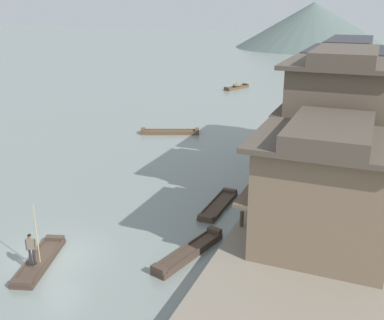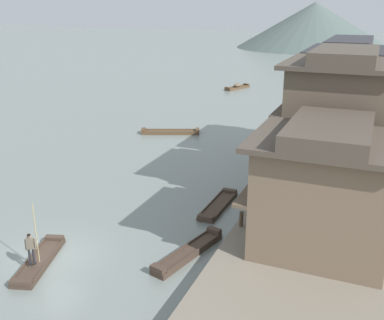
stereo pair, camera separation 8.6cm
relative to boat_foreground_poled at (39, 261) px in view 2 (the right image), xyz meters
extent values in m
plane|color=gray|center=(0.26, 0.81, -0.13)|extent=(400.00, 400.00, 0.00)
cube|color=#423328|center=(0.00, 0.00, -0.03)|extent=(2.33, 4.40, 0.21)
cube|color=#423328|center=(-0.61, 1.89, 0.17)|extent=(1.02, 0.64, 0.19)
cube|color=#423328|center=(0.61, -1.89, 0.17)|extent=(1.02, 0.64, 0.19)
cube|color=#423328|center=(-0.47, -0.15, 0.12)|extent=(1.23, 3.62, 0.08)
cube|color=#423328|center=(0.47, 0.15, 0.12)|extent=(1.23, 3.62, 0.08)
cube|color=black|center=(0.11, -0.67, 0.29)|extent=(0.19, 0.24, 0.05)
cylinder|color=#232328|center=(0.13, -0.70, 0.70)|extent=(0.11, 0.11, 0.78)
cube|color=black|center=(0.27, -0.58, 0.29)|extent=(0.19, 0.24, 0.05)
cylinder|color=#232328|center=(0.29, -0.62, 0.70)|extent=(0.11, 0.11, 0.78)
cube|color=#665B4C|center=(0.21, -0.66, 1.35)|extent=(0.38, 0.33, 0.52)
cylinder|color=#665B4C|center=(0.00, -0.71, 1.28)|extent=(0.08, 0.08, 0.56)
cylinder|color=#665B4C|center=(0.37, -0.51, 1.28)|extent=(0.08, 0.08, 0.56)
sphere|color=#A37A5B|center=(0.21, -0.66, 1.75)|extent=(0.20, 0.20, 0.20)
sphere|color=black|center=(0.22, -0.67, 1.77)|extent=(0.18, 0.18, 0.18)
cylinder|color=tan|center=(0.43, -0.43, 1.80)|extent=(0.04, 0.04, 3.00)
cube|color=brown|center=(5.91, 24.97, 0.00)|extent=(1.69, 3.56, 0.28)
cube|color=brown|center=(6.20, 26.51, 0.27)|extent=(1.02, 0.53, 0.25)
cube|color=brown|center=(5.62, 23.44, 0.27)|extent=(1.02, 0.53, 0.25)
cube|color=brown|center=(5.42, 25.06, 0.18)|extent=(0.62, 2.89, 0.08)
cube|color=brown|center=(6.40, 24.88, 0.18)|extent=(0.62, 2.89, 0.08)
ellipsoid|color=brown|center=(5.91, 24.97, 0.41)|extent=(1.20, 1.51, 0.53)
cube|color=#232326|center=(5.97, 33.78, -0.03)|extent=(1.70, 3.77, 0.20)
cube|color=#232326|center=(6.29, 35.42, 0.16)|extent=(0.97, 0.53, 0.18)
cube|color=#232326|center=(5.65, 32.14, 0.16)|extent=(0.97, 0.53, 0.18)
cube|color=#232326|center=(5.51, 33.87, 0.11)|extent=(0.69, 3.10, 0.08)
cube|color=#232326|center=(6.43, 33.69, 0.11)|extent=(0.69, 3.10, 0.08)
ellipsoid|color=olive|center=(5.97, 33.78, 0.32)|extent=(1.15, 1.44, 0.50)
cube|color=brown|center=(-4.02, 23.39, -0.01)|extent=(5.55, 3.11, 0.26)
cube|color=brown|center=(-1.59, 24.37, 0.24)|extent=(0.71, 1.05, 0.23)
cube|color=brown|center=(-6.45, 22.40, 0.24)|extent=(0.71, 1.05, 0.23)
cube|color=brown|center=(-4.21, 23.86, 0.16)|extent=(4.71, 1.97, 0.08)
cube|color=brown|center=(-3.83, 22.91, 0.16)|extent=(4.71, 1.97, 0.08)
cube|color=#423328|center=(5.84, 9.37, -0.03)|extent=(1.10, 4.54, 0.20)
cube|color=#423328|center=(5.87, 11.48, 0.15)|extent=(0.93, 0.37, 0.18)
cube|color=#423328|center=(5.81, 7.25, 0.15)|extent=(0.93, 0.37, 0.18)
cube|color=#423328|center=(5.37, 9.37, 0.10)|extent=(0.14, 4.03, 0.08)
cube|color=#423328|center=(6.32, 9.36, 0.10)|extent=(0.14, 4.03, 0.08)
cube|color=brown|center=(-5.30, 49.30, 0.00)|extent=(2.70, 4.72, 0.27)
cube|color=brown|center=(-4.50, 51.32, 0.25)|extent=(1.02, 0.69, 0.24)
cube|color=brown|center=(-6.10, 47.27, 0.25)|extent=(1.02, 0.69, 0.24)
cube|color=brown|center=(-5.76, 49.48, 0.17)|extent=(1.60, 3.89, 0.08)
cube|color=brown|center=(-4.84, 49.11, 0.17)|extent=(1.60, 3.89, 0.08)
ellipsoid|color=brown|center=(-5.30, 49.30, 0.40)|extent=(1.39, 1.60, 0.53)
cube|color=#423328|center=(6.36, 3.44, 0.01)|extent=(1.98, 4.94, 0.29)
cube|color=#423328|center=(6.91, 5.66, 0.28)|extent=(0.82, 0.53, 0.26)
cube|color=#423328|center=(5.81, 1.22, 0.28)|extent=(0.82, 0.53, 0.26)
cube|color=#423328|center=(6.00, 3.53, 0.19)|extent=(1.13, 4.27, 0.08)
cube|color=#423328|center=(6.73, 3.35, 0.19)|extent=(1.13, 4.27, 0.08)
cube|color=#75604C|center=(12.34, 5.32, 3.30)|extent=(5.81, 5.13, 5.20)
cube|color=brown|center=(9.09, 5.32, 3.30)|extent=(0.70, 5.13, 0.16)
cube|color=#4C4238|center=(12.34, 5.32, 6.02)|extent=(6.71, 6.03, 0.24)
cube|color=#4C4238|center=(12.34, 5.32, 6.49)|extent=(3.49, 6.03, 0.70)
cube|color=brown|center=(12.18, 11.96, 4.60)|extent=(5.49, 5.81, 7.80)
cube|color=#4D4135|center=(9.09, 11.96, 3.30)|extent=(0.70, 5.81, 0.16)
cube|color=#4D4135|center=(9.09, 11.96, 5.90)|extent=(0.70, 5.81, 0.16)
cube|color=#4C4238|center=(12.18, 11.96, 8.62)|extent=(6.39, 6.71, 0.24)
cube|color=#4C4238|center=(12.18, 11.96, 9.09)|extent=(3.29, 6.71, 0.70)
cube|color=gray|center=(11.80, 20.06, 4.60)|extent=(4.74, 7.23, 7.80)
cube|color=#6E6151|center=(9.09, 20.06, 3.30)|extent=(0.70, 7.23, 0.16)
cube|color=#6E6151|center=(9.09, 20.06, 5.90)|extent=(0.70, 7.23, 0.16)
cube|color=#2D2D33|center=(11.80, 20.06, 8.62)|extent=(5.64, 8.13, 0.24)
cube|color=#2D2D33|center=(11.80, 20.06, 9.09)|extent=(2.84, 8.13, 0.70)
cylinder|color=#473828|center=(8.31, 5.94, 1.12)|extent=(0.20, 0.20, 0.84)
cylinder|color=#473828|center=(8.31, 13.43, 1.13)|extent=(0.20, 0.20, 0.86)
cylinder|color=#473828|center=(8.31, 19.91, 1.08)|extent=(0.20, 0.20, 0.74)
cone|color=#4C5B56|center=(-5.22, 121.50, 6.10)|extent=(43.17, 43.17, 12.46)
camera|label=1|loc=(14.03, -14.70, 11.74)|focal=42.22mm
camera|label=2|loc=(14.11, -14.67, 11.74)|focal=42.22mm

